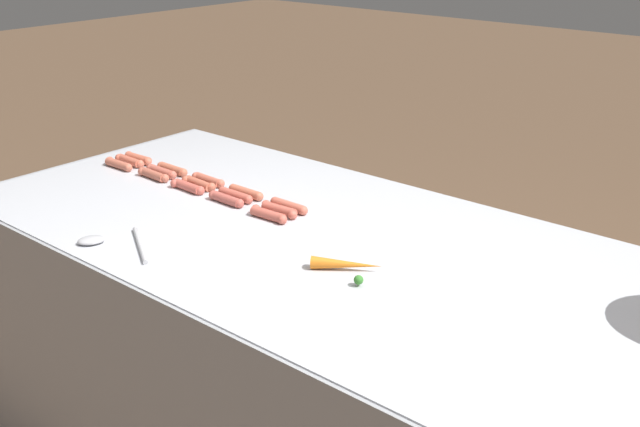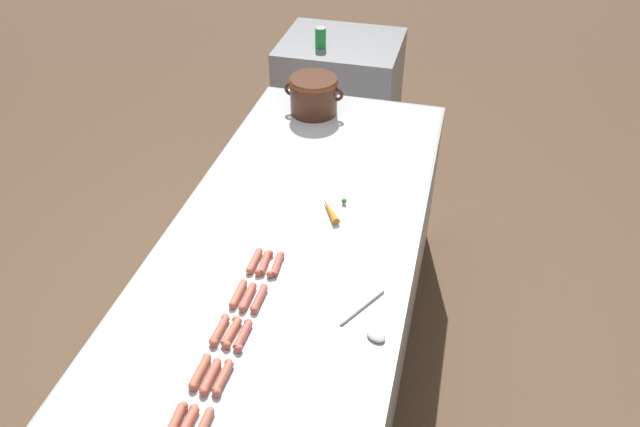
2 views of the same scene
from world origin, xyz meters
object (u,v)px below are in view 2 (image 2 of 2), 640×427
at_px(hot_dog_5, 187,425).
at_px(carrot, 330,209).
at_px(bean_pot, 314,93).
at_px(serving_spoon, 371,326).
at_px(hot_dog_8, 248,297).
at_px(hot_dog_12, 243,335).
at_px(back_cabinet, 340,109).
at_px(hot_dog_11, 223,377).
at_px(hot_dog_7, 232,332).
at_px(hot_dog_6, 210,376).
at_px(hot_dog_2, 219,330).
at_px(hot_dog_14, 276,264).
at_px(hot_dog_0, 175,422).
at_px(hot_dog_13, 259,298).
at_px(hot_dog_9, 264,263).
at_px(hot_dog_4, 254,261).
at_px(hot_dog_1, 200,372).
at_px(hot_dog_3, 238,294).
at_px(soda_can, 321,38).

relative_size(hot_dog_5, carrot, 0.84).
height_order(bean_pot, serving_spoon, bean_pot).
bearing_deg(carrot, bean_pot, 109.40).
height_order(hot_dog_8, hot_dog_12, same).
bearing_deg(hot_dog_5, bean_pot, 93.74).
relative_size(back_cabinet, hot_dog_11, 7.00).
bearing_deg(hot_dog_5, hot_dog_7, 89.88).
xyz_separation_m(hot_dog_6, hot_dog_12, (0.04, 0.18, 0.00)).
bearing_deg(serving_spoon, bean_pot, 112.20).
xyz_separation_m(hot_dog_2, hot_dog_14, (0.08, 0.34, 0.00)).
relative_size(hot_dog_0, hot_dog_13, 1.00).
relative_size(hot_dog_9, hot_dog_12, 1.00).
bearing_deg(bean_pot, hot_dog_12, -83.88).
xyz_separation_m(hot_dog_0, hot_dog_2, (-0.00, 0.35, 0.00)).
distance_m(hot_dog_4, hot_dog_13, 0.19).
distance_m(hot_dog_2, hot_dog_4, 0.34).
distance_m(hot_dog_2, serving_spoon, 0.50).
relative_size(hot_dog_2, serving_spoon, 0.54).
bearing_deg(hot_dog_6, back_cabinet, 93.73).
xyz_separation_m(hot_dog_2, hot_dog_11, (0.08, -0.17, 0.00)).
bearing_deg(serving_spoon, hot_dog_0, -133.77).
bearing_deg(hot_dog_8, back_cabinet, 94.24).
bearing_deg(hot_dog_1, hot_dog_12, 65.25).
height_order(hot_dog_6, hot_dog_9, same).
height_order(hot_dog_0, hot_dog_11, same).
distance_m(back_cabinet, hot_dog_5, 2.73).
xyz_separation_m(hot_dog_3, hot_dog_9, (0.04, 0.17, 0.00)).
bearing_deg(hot_dog_4, hot_dog_1, -89.61).
relative_size(hot_dog_0, hot_dog_8, 1.00).
bearing_deg(carrot, hot_dog_14, -107.76).
bearing_deg(hot_dog_5, hot_dog_14, 86.49).
distance_m(hot_dog_6, hot_dog_8, 0.34).
relative_size(hot_dog_3, hot_dog_12, 1.00).
bearing_deg(hot_dog_11, hot_dog_12, 89.34).
height_order(hot_dog_11, hot_dog_13, same).
relative_size(bean_pot, serving_spoon, 1.25).
bearing_deg(hot_dog_8, hot_dog_4, 102.15).
bearing_deg(hot_dog_6, soda_can, 96.30).
relative_size(back_cabinet, hot_dog_1, 7.00).
bearing_deg(soda_can, hot_dog_6, -83.70).
height_order(hot_dog_12, hot_dog_13, same).
xyz_separation_m(hot_dog_3, hot_dog_5, (0.04, -0.52, 0.00)).
bearing_deg(serving_spoon, back_cabinet, 105.28).
bearing_deg(back_cabinet, hot_dog_1, -87.12).
xyz_separation_m(hot_dog_7, carrot, (0.16, 0.71, 0.00)).
relative_size(hot_dog_7, hot_dog_12, 1.00).
distance_m(hot_dog_8, serving_spoon, 0.44).
xyz_separation_m(hot_dog_0, hot_dog_6, (0.04, 0.17, 0.00)).
bearing_deg(hot_dog_9, back_cabinet, 94.63).
relative_size(hot_dog_11, hot_dog_14, 1.00).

